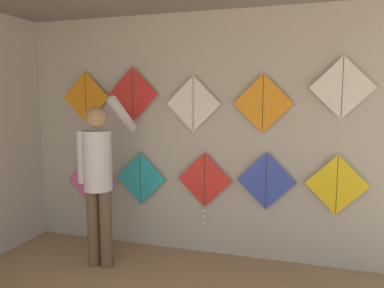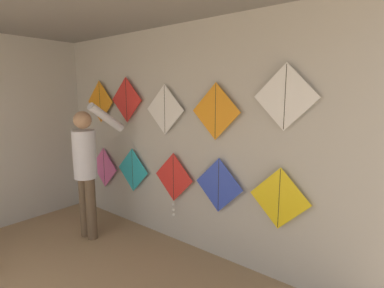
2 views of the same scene
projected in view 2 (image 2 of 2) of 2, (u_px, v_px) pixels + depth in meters
The scene contains 12 objects.
back_panel at pixel (175, 138), 3.91m from camera, with size 5.25×0.06×2.80m, color #BCB7AD.
shopkeeper at pixel (86, 163), 4.00m from camera, with size 0.47×0.65×1.86m.
kite_0 at pixel (104, 167), 4.84m from camera, with size 0.64×0.01×0.64m.
kite_1 at pixel (133, 170), 4.40m from camera, with size 0.64×0.01×0.64m.
kite_2 at pixel (174, 180), 3.90m from camera, with size 0.64×0.04×0.85m.
kite_3 at pixel (219, 185), 3.45m from camera, with size 0.64×0.01×0.64m.
kite_4 at pixel (279, 199), 3.00m from camera, with size 0.64×0.01×0.64m.
kite_5 at pixel (100, 102), 4.68m from camera, with size 0.64×0.01×0.64m.
kite_6 at pixel (126, 100), 4.28m from camera, with size 0.64×0.01×0.64m.
kite_7 at pixel (165, 110), 3.83m from camera, with size 0.64×0.01×0.64m.
kite_8 at pixel (216, 111), 3.34m from camera, with size 0.64×0.01×0.64m.
kite_9 at pixel (285, 97), 2.82m from camera, with size 0.64×0.01×0.64m.
Camera 2 is at (2.60, 1.05, 1.98)m, focal length 28.00 mm.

